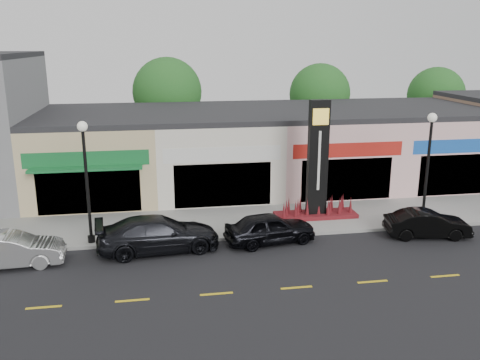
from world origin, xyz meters
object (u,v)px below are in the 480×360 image
at_px(lamp_west_near, 86,170).
at_px(car_dark_sedan, 158,234).
at_px(car_black_conv, 427,224).
at_px(car_black_sedan, 270,228).
at_px(lamp_east_near, 428,157).
at_px(pylon_sign, 317,177).
at_px(car_white_van, 10,250).

relative_size(lamp_west_near, car_dark_sedan, 1.03).
bearing_deg(car_black_conv, car_dark_sedan, 96.99).
bearing_deg(car_dark_sedan, car_black_conv, -97.64).
bearing_deg(car_black_sedan, lamp_east_near, -92.66).
relative_size(car_black_sedan, car_black_conv, 1.06).
xyz_separation_m(lamp_west_near, car_dark_sedan, (2.98, -1.10, -2.71)).
distance_m(lamp_east_near, pylon_sign, 5.42).
bearing_deg(car_dark_sedan, car_black_sedan, -94.78).
bearing_deg(lamp_east_near, car_black_sedan, -172.83).
relative_size(car_white_van, car_black_sedan, 1.02).
xyz_separation_m(lamp_east_near, car_dark_sedan, (-13.02, -1.10, -2.71)).
bearing_deg(car_black_conv, car_white_van, 99.57).
relative_size(pylon_sign, car_black_conv, 1.55).
bearing_deg(pylon_sign, car_black_sedan, -138.12).
distance_m(lamp_east_near, car_black_sedan, 8.54).
distance_m(pylon_sign, car_dark_sedan, 8.63).
xyz_separation_m(pylon_sign, car_dark_sedan, (-8.02, -2.80, -1.51)).
bearing_deg(car_white_van, lamp_west_near, -63.19).
relative_size(lamp_west_near, lamp_east_near, 1.00).
relative_size(lamp_east_near, car_dark_sedan, 1.03).
relative_size(lamp_east_near, pylon_sign, 0.91).
distance_m(pylon_sign, car_white_van, 14.48).
height_order(lamp_west_near, lamp_east_near, same).
distance_m(car_dark_sedan, car_black_sedan, 5.00).
xyz_separation_m(lamp_west_near, car_white_van, (-2.97, -1.75, -2.78)).
bearing_deg(car_white_van, lamp_east_near, -88.40).
height_order(lamp_east_near, car_black_sedan, lamp_east_near).
xyz_separation_m(pylon_sign, car_black_sedan, (-3.02, -2.71, -1.57)).
relative_size(pylon_sign, car_white_van, 1.42).
bearing_deg(car_white_van, car_black_sedan, -89.79).
height_order(car_black_sedan, car_black_conv, car_black_sedan).
relative_size(car_dark_sedan, car_black_conv, 1.37).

